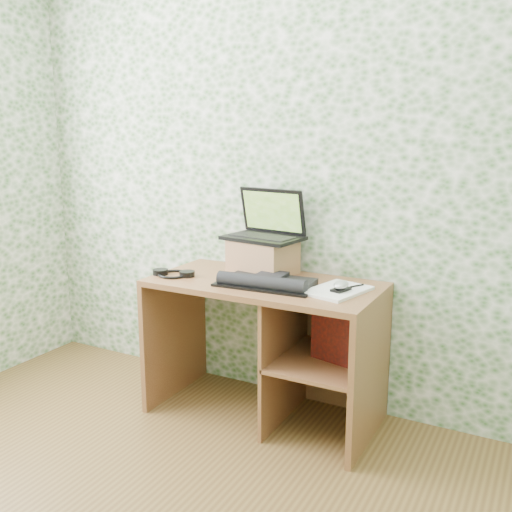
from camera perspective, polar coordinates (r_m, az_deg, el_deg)
The scene contains 10 objects.
wall_back at distance 3.15m, azimuth 3.48°, elevation 8.43°, with size 3.50×3.50×0.00m, color silver.
desk at distance 3.04m, azimuth 2.39°, elevation -7.54°, with size 1.20×0.60×0.75m.
riser at distance 3.11m, azimuth 0.71°, elevation -0.09°, with size 0.32×0.26×0.19m, color #9F6947.
laptop at distance 3.11m, azimuth 1.09°, elevation 2.92°, with size 0.44×0.33×0.27m.
keyboard at distance 2.87m, azimuth 1.10°, elevation -2.58°, with size 0.51×0.28×0.07m.
headphones at distance 3.12m, azimuth -8.23°, elevation -1.75°, with size 0.24×0.20×0.03m.
notepad at distance 2.81m, azimuth 8.13°, elevation -3.43°, with size 0.23×0.32×0.02m, color silver.
mouse at distance 2.77m, azimuth 8.49°, elevation -3.09°, with size 0.07×0.11×0.04m, color silver.
pen at distance 2.84m, azimuth 9.60°, elevation -3.03°, with size 0.01×0.01×0.15m, color black.
red_box at distance 2.87m, azimuth 8.16°, elevation -7.47°, with size 0.26×0.08×0.31m, color maroon.
Camera 1 is at (1.32, -1.11, 1.52)m, focal length 40.00 mm.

